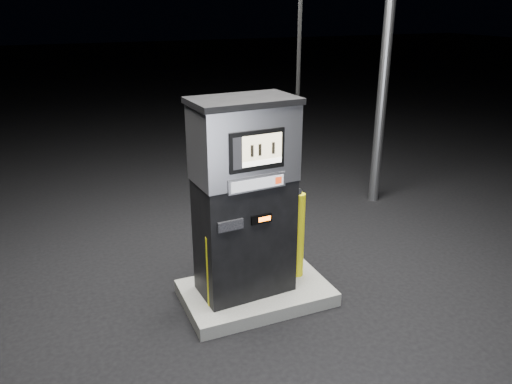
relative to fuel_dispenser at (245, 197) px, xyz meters
name	(u,v)px	position (x,y,z in m)	size (l,w,h in m)	color
ground	(256,299)	(0.12, -0.02, -1.23)	(80.00, 80.00, 0.00)	black
pump_island	(256,293)	(0.12, -0.02, -1.16)	(1.60, 1.00, 0.15)	slate
fuel_dispenser	(245,197)	(0.00, 0.00, 0.00)	(1.18, 0.69, 4.37)	black
bollard_left	(212,271)	(-0.43, -0.16, -0.69)	(0.11, 0.11, 0.79)	yellow
bollard_right	(298,235)	(0.67, 0.04, -0.58)	(0.13, 0.13, 1.00)	yellow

